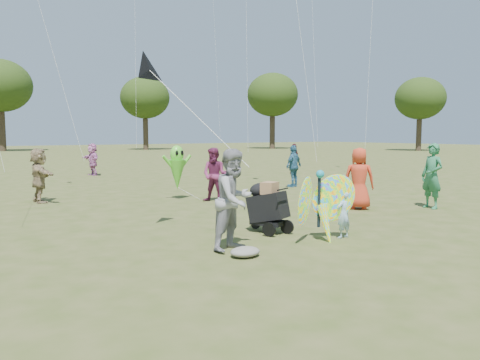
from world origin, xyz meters
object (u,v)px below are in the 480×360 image
object	(u,v)px
crowd_e	(215,175)
jogging_stroller	(267,204)
butterfly_kite	(322,207)
crowd_d	(39,175)
crowd_j	(92,159)
adult_man	(234,200)
crowd_a	(359,178)
crowd_h	(294,159)
crowd_f	(432,176)
child_girl	(343,214)
crowd_c	(294,166)
alien_kite	(177,169)

from	to	relation	value
crowd_e	jogging_stroller	bearing A→B (deg)	-52.29
crowd_e	butterfly_kite	world-z (taller)	crowd_e
crowd_d	crowd_j	size ratio (longest dim) A/B	1.03
adult_man	crowd_j	size ratio (longest dim) A/B	1.14
crowd_d	crowd_e	world-z (taller)	crowd_e
crowd_a	crowd_h	bearing A→B (deg)	-78.28
adult_man	crowd_f	size ratio (longest dim) A/B	1.00
child_girl	adult_man	size ratio (longest dim) A/B	0.52
jogging_stroller	crowd_f	bearing A→B (deg)	-24.21
adult_man	crowd_e	xyz separation A→B (m)	(2.79, 5.33, -0.08)
crowd_e	crowd_c	bearing A→B (deg)	75.27
child_girl	crowd_j	bearing A→B (deg)	-93.01
adult_man	crowd_h	size ratio (longest dim) A/B	1.17
butterfly_kite	crowd_a	bearing A→B (deg)	32.24
crowd_a	butterfly_kite	world-z (taller)	crowd_a
crowd_e	crowd_a	bearing A→B (deg)	2.11
crowd_c	butterfly_kite	bearing A→B (deg)	35.16
crowd_e	jogging_stroller	size ratio (longest dim) A/B	1.47
crowd_f	butterfly_kite	world-z (taller)	crowd_f
child_girl	crowd_c	distance (m)	9.10
crowd_f	crowd_h	distance (m)	11.65
crowd_d	crowd_h	bearing A→B (deg)	-78.00
crowd_e	crowd_j	world-z (taller)	crowd_e
crowd_a	alien_kite	size ratio (longest dim) A/B	0.99
jogging_stroller	butterfly_kite	xyz separation A→B (m)	(0.36, -1.30, 0.07)
crowd_a	crowd_d	size ratio (longest dim) A/B	1.03
crowd_a	alien_kite	xyz separation A→B (m)	(-3.34, 4.56, 0.11)
crowd_d	crowd_h	xyz separation A→B (m)	(13.19, 3.43, -0.05)
child_girl	crowd_h	distance (m)	15.14
butterfly_kite	crowd_f	bearing A→B (deg)	12.65
jogging_stroller	crowd_h	bearing A→B (deg)	23.56
alien_kite	crowd_h	bearing A→B (deg)	29.00
butterfly_kite	alien_kite	size ratio (longest dim) A/B	1.00
adult_man	crowd_a	size ratio (longest dim) A/B	1.07
crowd_j	crowd_d	bearing A→B (deg)	-33.51
crowd_c	crowd_j	size ratio (longest dim) A/B	1.02
crowd_h	alien_kite	size ratio (longest dim) A/B	0.91
crowd_h	crowd_j	bearing A→B (deg)	-56.67
jogging_stroller	crowd_d	bearing A→B (deg)	89.80
alien_kite	crowd_c	bearing A→B (deg)	6.62
child_girl	adult_man	world-z (taller)	adult_man
crowd_d	crowd_j	world-z (taller)	crowd_d
crowd_d	jogging_stroller	bearing A→B (deg)	-159.39
crowd_f	crowd_j	xyz separation A→B (m)	(-4.76, 15.87, -0.11)
crowd_h	butterfly_kite	xyz separation A→B (m)	(-9.69, -12.06, -0.11)
adult_man	crowd_j	world-z (taller)	adult_man
crowd_j	butterfly_kite	size ratio (longest dim) A/B	0.93
crowd_f	crowd_e	bearing A→B (deg)	-127.43
crowd_f	jogging_stroller	distance (m)	5.79
adult_man	crowd_c	distance (m)	10.29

